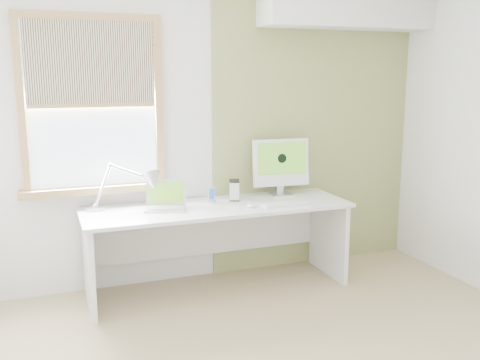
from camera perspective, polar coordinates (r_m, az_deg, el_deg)
name	(u,v)px	position (r m, az deg, el deg)	size (l,w,h in m)	color
room	(304,162)	(3.09, 6.85, 1.94)	(4.04, 3.54, 2.64)	tan
accent_wall	(314,128)	(5.08, 7.90, 5.50)	(2.00, 0.02, 2.60)	#909155
soffit	(347,4)	(5.04, 11.31, 17.88)	(1.60, 0.40, 0.42)	white
window	(93,106)	(4.45, -15.39, 7.59)	(1.20, 0.14, 1.42)	olive
desk	(216,226)	(4.53, -2.61, -4.94)	(2.20, 0.70, 0.73)	white
desk_lamp	(142,185)	(4.36, -10.40, -0.48)	(0.64, 0.33, 0.37)	silver
laptop	(165,201)	(4.36, -7.93, -2.27)	(0.38, 0.34, 0.22)	silver
phone_dock	(211,199)	(4.49, -3.06, -2.00)	(0.09, 0.09, 0.14)	silver
external_drive	(234,190)	(4.60, -0.61, -1.08)	(0.12, 0.15, 0.17)	silver
imac	(281,164)	(4.79, 4.36, 1.74)	(0.52, 0.18, 0.50)	silver
keyboard	(287,204)	(4.44, 5.02, -2.59)	(0.42, 0.12, 0.02)	white
mouse	(251,206)	(4.36, 1.16, -2.74)	(0.06, 0.10, 0.03)	white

